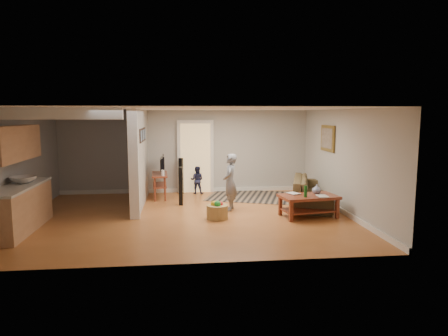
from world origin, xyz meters
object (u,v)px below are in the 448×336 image
at_px(coffee_table, 309,200).
at_px(tv_console, 160,176).
at_px(child, 230,210).
at_px(toy_basket, 217,211).
at_px(speaker_right, 181,176).
at_px(speaker_left, 181,186).
at_px(sofa, 312,205).
at_px(toddler, 197,194).

relative_size(coffee_table, tv_console, 1.23).
bearing_deg(child, toy_basket, -12.33).
height_order(tv_console, speaker_right, speaker_right).
bearing_deg(toy_basket, speaker_right, 105.26).
bearing_deg(speaker_left, speaker_right, 94.49).
xyz_separation_m(sofa, speaker_left, (-3.45, 0.31, 0.51)).
height_order(tv_console, child, tv_console).
height_order(speaker_right, toddler, speaker_right).
bearing_deg(tv_console, speaker_right, 37.18).
bearing_deg(toy_basket, coffee_table, -0.69).
bearing_deg(tv_console, speaker_left, -62.90).
bearing_deg(child, speaker_right, -137.37).
distance_m(coffee_table, child, 1.98).
distance_m(coffee_table, speaker_left, 3.34).
bearing_deg(sofa, coffee_table, 175.95).
distance_m(tv_console, child, 2.54).
bearing_deg(sofa, toddler, 76.47).
height_order(speaker_right, toy_basket, speaker_right).
bearing_deg(speaker_right, toddler, 22.59).
height_order(coffee_table, tv_console, tv_console).
height_order(coffee_table, toddler, coffee_table).
relative_size(sofa, speaker_left, 2.44).
relative_size(coffee_table, toy_basket, 2.85).
height_order(toy_basket, child, child).
distance_m(sofa, toddler, 3.48).
distance_m(sofa, speaker_left, 3.51).
bearing_deg(coffee_table, speaker_left, 153.00).
bearing_deg(child, tv_console, -119.30).
distance_m(speaker_right, toddler, 0.72).
relative_size(coffee_table, speaker_left, 1.39).
bearing_deg(speaker_right, tv_console, -116.96).
relative_size(coffee_table, toddler, 1.69).
xyz_separation_m(speaker_left, toddler, (0.48, 1.50, -0.51)).
xyz_separation_m(coffee_table, speaker_right, (-2.96, 3.01, 0.15)).
bearing_deg(speaker_right, coffee_table, -22.92).
bearing_deg(speaker_right, toy_basket, -52.15).
bearing_deg(sofa, child, 117.35).
height_order(sofa, child, child).
xyz_separation_m(coffee_table, speaker_left, (-2.97, 1.51, 0.11)).
relative_size(speaker_left, toy_basket, 2.06).
relative_size(tv_console, speaker_right, 1.04).
bearing_deg(child, coffee_table, 78.40).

